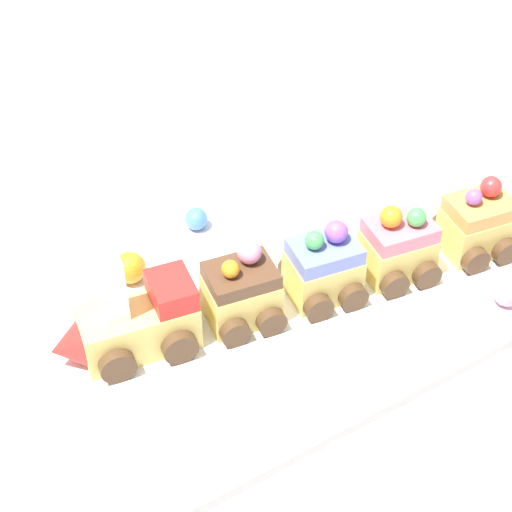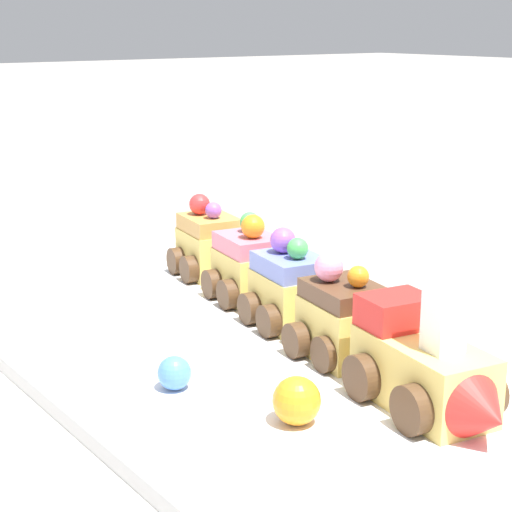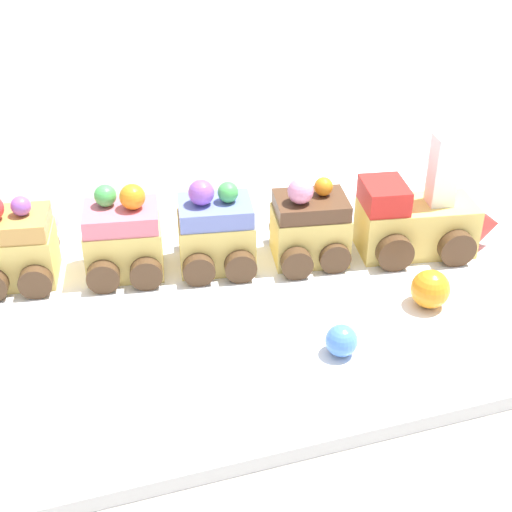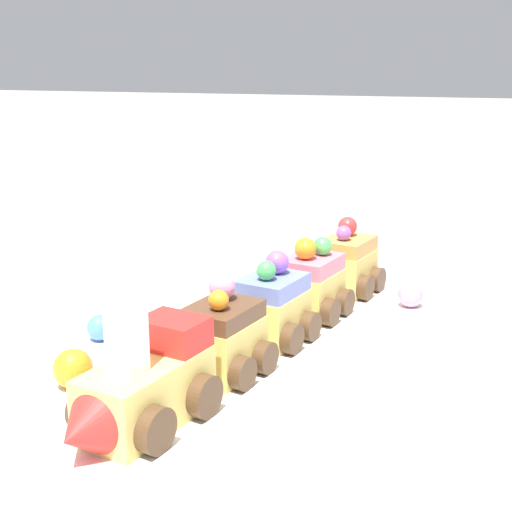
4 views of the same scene
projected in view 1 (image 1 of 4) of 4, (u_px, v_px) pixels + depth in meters
The scene contains 10 objects.
ground_plane at pixel (278, 285), 0.82m from camera, with size 10.00×10.00×0.00m, color gray.
display_board at pixel (278, 280), 0.81m from camera, with size 0.71×0.35×0.01m, color white.
cake_train_locomotive at pixel (130, 325), 0.72m from camera, with size 0.13×0.08×0.11m.
cake_car_chocolate at pixel (241, 293), 0.75m from camera, with size 0.07×0.08×0.08m.
cake_car_blueberry at pixel (324, 269), 0.77m from camera, with size 0.07×0.08×0.08m.
cake_car_strawberry at pixel (397, 248), 0.79m from camera, with size 0.07×0.08×0.08m.
cake_car_caramel at pixel (477, 225), 0.82m from camera, with size 0.07×0.08×0.08m.
gumball_pink at pixel (507, 293), 0.77m from camera, with size 0.03×0.03×0.03m, color pink.
gumball_orange at pixel (130, 268), 0.79m from camera, with size 0.03×0.03×0.03m, color orange.
gumball_blue at pixel (196, 219), 0.85m from camera, with size 0.02×0.02×0.02m, color #4C84E0.
Camera 1 is at (0.33, 0.49, 0.57)m, focal length 60.00 mm.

